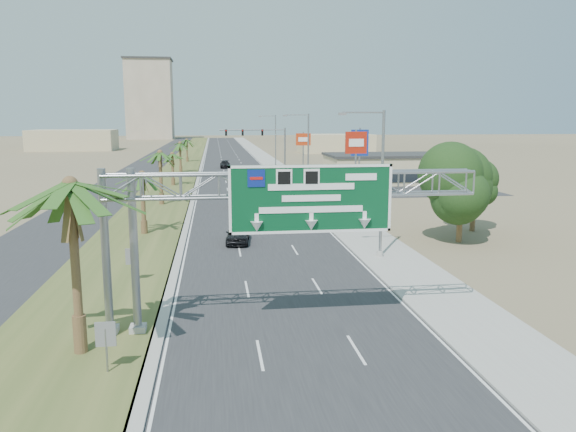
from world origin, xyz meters
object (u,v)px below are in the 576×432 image
(signal_mast, at_px, (272,148))
(store_building, at_px, (389,169))
(pole_sign_red_near, at_px, (356,146))
(pole_sign_blue, at_px, (360,146))
(palm_near, at_px, (70,185))
(car_right_lane, at_px, (253,178))
(car_far, at_px, (225,165))
(car_mid_lane, at_px, (246,200))
(car_left_lane, at_px, (238,234))
(sign_gantry, at_px, (275,197))
(pole_sign_red_far, at_px, (303,143))

(signal_mast, xyz_separation_m, store_building, (16.83, -5.97, -2.85))
(pole_sign_red_near, xyz_separation_m, pole_sign_blue, (1.14, 2.75, -0.10))
(palm_near, height_order, car_right_lane, palm_near)
(palm_near, distance_m, car_far, 86.50)
(car_mid_lane, xyz_separation_m, pole_sign_red_near, (12.23, 0.47, 5.63))
(car_left_lane, height_order, pole_sign_blue, pole_sign_blue)
(sign_gantry, relative_size, car_right_lane, 3.65)
(palm_near, distance_m, store_building, 66.04)
(car_mid_lane, height_order, car_right_lane, car_mid_lane)
(pole_sign_red_near, distance_m, pole_sign_blue, 2.98)
(car_far, bearing_deg, pole_sign_blue, -71.81)
(palm_near, bearing_deg, car_right_lane, 79.70)
(car_right_lane, bearing_deg, palm_near, -97.03)
(signal_mast, height_order, pole_sign_blue, pole_sign_blue)
(store_building, height_order, pole_sign_red_far, pole_sign_red_far)
(signal_mast, distance_m, car_right_lane, 5.77)
(car_right_lane, bearing_deg, car_left_lane, -92.21)
(signal_mast, bearing_deg, store_building, -19.54)
(sign_gantry, height_order, car_left_lane, sign_gantry)
(signal_mast, bearing_deg, car_far, 107.25)
(car_left_lane, distance_m, pole_sign_red_near, 23.65)
(car_left_lane, relative_size, car_far, 0.92)
(car_mid_lane, relative_size, pole_sign_blue, 0.55)
(sign_gantry, distance_m, car_right_lane, 60.04)
(palm_near, distance_m, pole_sign_red_near, 43.65)
(sign_gantry, xyz_separation_m, pole_sign_red_far, (10.68, 59.24, -0.24))
(pole_sign_red_near, bearing_deg, car_far, 105.81)
(car_left_lane, xyz_separation_m, car_mid_lane, (1.62, 17.84, 0.04))
(car_mid_lane, height_order, pole_sign_blue, pole_sign_blue)
(car_mid_lane, bearing_deg, store_building, 49.84)
(palm_near, xyz_separation_m, store_building, (31.20, 58.00, -4.93))
(signal_mast, relative_size, car_mid_lane, 2.22)
(sign_gantry, xyz_separation_m, car_far, (-0.59, 84.02, -5.39))
(pole_sign_red_near, bearing_deg, pole_sign_blue, 67.48)
(car_far, bearing_deg, palm_near, -94.88)
(sign_gantry, bearing_deg, car_left_lane, 92.98)
(palm_near, relative_size, signal_mast, 0.81)
(sign_gantry, relative_size, pole_sign_red_far, 2.26)
(car_mid_lane, height_order, pole_sign_red_near, pole_sign_red_near)
(palm_near, xyz_separation_m, car_mid_lane, (8.82, 37.77, -6.17))
(pole_sign_red_near, relative_size, pole_sign_red_far, 1.11)
(car_far, height_order, pole_sign_red_far, pole_sign_red_far)
(sign_gantry, height_order, pole_sign_red_near, pole_sign_red_near)
(store_building, height_order, car_far, store_building)
(sign_gantry, xyz_separation_m, car_left_lane, (-0.94, 18.01, -5.34))
(car_left_lane, relative_size, pole_sign_blue, 0.51)
(sign_gantry, distance_m, signal_mast, 62.37)
(store_building, relative_size, car_mid_lane, 3.89)
(signal_mast, xyz_separation_m, pole_sign_blue, (7.82, -22.98, 1.44))
(pole_sign_red_far, bearing_deg, pole_sign_blue, -80.50)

